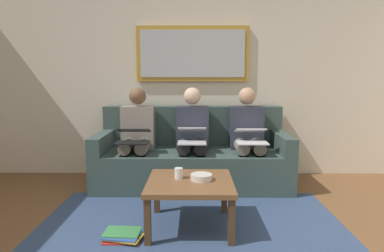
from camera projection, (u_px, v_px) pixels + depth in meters
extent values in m
cube|color=beige|center=(193.00, 74.00, 4.37)|extent=(6.00, 0.12, 2.60)
cube|color=#33476B|center=(191.00, 229.00, 2.81)|extent=(2.60, 1.80, 0.01)
cube|color=#384C47|center=(192.00, 167.00, 3.97)|extent=(2.20, 0.90, 0.42)
cube|color=#384C47|center=(192.00, 125.00, 4.26)|extent=(2.20, 0.20, 0.48)
cube|color=#384C47|center=(281.00, 142.00, 3.92)|extent=(0.14, 0.90, 0.20)
cube|color=#384C47|center=(104.00, 141.00, 3.94)|extent=(0.14, 0.90, 0.20)
cube|color=#B7892D|center=(193.00, 54.00, 4.24)|extent=(1.40, 0.04, 0.68)
cube|color=#B2B7BC|center=(192.00, 54.00, 4.22)|extent=(1.30, 0.01, 0.58)
cube|color=brown|center=(190.00, 183.00, 2.81)|extent=(0.71, 0.71, 0.04)
cube|color=#4C331E|center=(232.00, 222.00, 2.53)|extent=(0.05, 0.05, 0.37)
cube|color=#4C331E|center=(148.00, 222.00, 2.53)|extent=(0.05, 0.05, 0.37)
cube|color=#4C331E|center=(224.00, 194.00, 3.15)|extent=(0.05, 0.05, 0.37)
cube|color=#4C331E|center=(157.00, 194.00, 3.15)|extent=(0.05, 0.05, 0.37)
cylinder|color=silver|center=(179.00, 173.00, 2.86)|extent=(0.07, 0.07, 0.09)
cylinder|color=beige|center=(201.00, 177.00, 2.82)|extent=(0.18, 0.18, 0.05)
cube|color=#2D3342|center=(246.00, 127.00, 4.00)|extent=(0.38, 0.22, 0.50)
sphere|color=tan|center=(247.00, 96.00, 3.95)|extent=(0.20, 0.20, 0.20)
cylinder|color=gray|center=(257.00, 146.00, 3.82)|extent=(0.14, 0.42, 0.14)
cylinder|color=gray|center=(241.00, 146.00, 3.82)|extent=(0.14, 0.42, 0.14)
cylinder|color=gray|center=(260.00, 175.00, 3.65)|extent=(0.11, 0.11, 0.42)
cylinder|color=gray|center=(243.00, 175.00, 3.65)|extent=(0.11, 0.11, 0.42)
cube|color=white|center=(252.00, 143.00, 3.60)|extent=(0.33, 0.22, 0.01)
cube|color=white|center=(250.00, 130.00, 3.73)|extent=(0.33, 0.22, 0.07)
cube|color=#A5C6EA|center=(250.00, 130.00, 3.72)|extent=(0.29, 0.19, 0.06)
cube|color=#2D3342|center=(192.00, 127.00, 4.01)|extent=(0.38, 0.22, 0.50)
sphere|color=beige|center=(192.00, 96.00, 3.96)|extent=(0.20, 0.20, 0.20)
cylinder|color=#232328|center=(200.00, 146.00, 3.82)|extent=(0.14, 0.42, 0.14)
cylinder|color=#232328|center=(184.00, 146.00, 3.83)|extent=(0.14, 0.42, 0.14)
cylinder|color=#232328|center=(200.00, 175.00, 3.66)|extent=(0.11, 0.11, 0.42)
cylinder|color=#232328|center=(184.00, 175.00, 3.66)|extent=(0.11, 0.11, 0.42)
cube|color=silver|center=(192.00, 143.00, 3.61)|extent=(0.30, 0.24, 0.01)
cube|color=silver|center=(192.00, 129.00, 3.74)|extent=(0.30, 0.23, 0.08)
cube|color=#A5C6EA|center=(192.00, 129.00, 3.74)|extent=(0.27, 0.20, 0.06)
cube|color=gray|center=(138.00, 127.00, 4.01)|extent=(0.38, 0.22, 0.50)
sphere|color=brown|center=(138.00, 96.00, 3.96)|extent=(0.20, 0.20, 0.20)
cylinder|color=gray|center=(144.00, 146.00, 3.83)|extent=(0.14, 0.42, 0.14)
cylinder|color=gray|center=(128.00, 146.00, 3.83)|extent=(0.14, 0.42, 0.14)
cylinder|color=gray|center=(141.00, 175.00, 3.66)|extent=(0.11, 0.11, 0.42)
cylinder|color=gray|center=(125.00, 175.00, 3.66)|extent=(0.11, 0.11, 0.42)
cube|color=black|center=(132.00, 143.00, 3.61)|extent=(0.35, 0.22, 0.01)
cube|color=black|center=(134.00, 130.00, 3.73)|extent=(0.35, 0.21, 0.07)
cube|color=#A5C6EA|center=(134.00, 130.00, 3.73)|extent=(0.32, 0.18, 0.05)
cube|color=red|center=(122.00, 239.00, 2.64)|extent=(0.28, 0.20, 0.01)
cube|color=white|center=(123.00, 236.00, 2.65)|extent=(0.32, 0.25, 0.01)
cube|color=yellow|center=(124.00, 236.00, 2.63)|extent=(0.32, 0.26, 0.01)
cube|color=#33569E|center=(122.00, 235.00, 2.63)|extent=(0.31, 0.25, 0.01)
cube|color=#3D8C4C|center=(122.00, 232.00, 2.66)|extent=(0.29, 0.22, 0.01)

